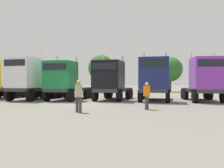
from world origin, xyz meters
name	(u,v)px	position (x,y,z in m)	size (l,w,h in m)	color
ground	(81,104)	(0.00, 0.00, 0.00)	(200.00, 200.00, 0.00)	slate
semi_truck_white	(28,79)	(-5.77, 2.99, 1.97)	(3.54, 6.54, 4.42)	#333338
semi_truck_green	(64,81)	(-2.43, 3.20, 1.80)	(3.20, 6.58, 4.07)	#333338
semi_truck_black	(111,80)	(1.72, 3.67, 1.84)	(3.39, 6.12, 4.12)	#333338
semi_truck_navy	(155,79)	(5.61, 3.12, 1.90)	(3.10, 6.11, 4.28)	#333338
semi_truck_purple	(205,79)	(9.80, 3.19, 1.92)	(2.68, 5.97, 4.26)	#333338
visitor_in_hivis	(147,94)	(4.83, -2.95, 0.96)	(0.49, 0.49, 1.66)	#3F3F3F
visitor_with_camera	(79,94)	(1.11, -4.81, 1.03)	(0.56, 0.56, 1.78)	#3F3F3F
oak_far_left	(60,71)	(-9.31, 21.34, 3.59)	(2.98, 2.98, 5.11)	#4C3823
oak_far_centre	(101,68)	(-1.96, 19.73, 3.91)	(4.14, 4.14, 5.99)	#4C3823
oak_far_right	(170,69)	(9.25, 23.28, 3.82)	(4.14, 4.14, 5.90)	#4C3823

